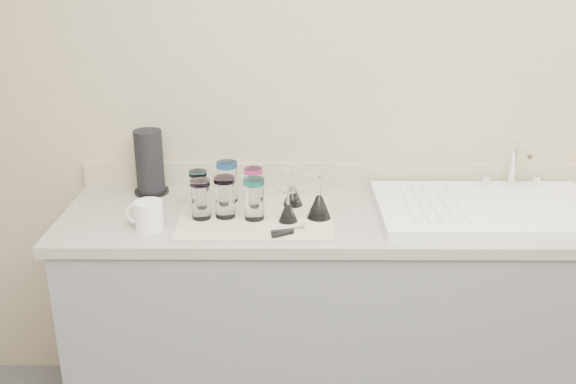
{
  "coord_description": "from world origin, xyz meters",
  "views": [
    {
      "loc": [
        -0.18,
        -1.0,
        1.81
      ],
      "look_at": [
        -0.19,
        1.15,
        1.0
      ],
      "focal_mm": 40.0,
      "sensor_mm": 36.0,
      "label": 1
    }
  ],
  "objects_px": {
    "can_opener": "(289,231)",
    "paper_towel_roll": "(149,163)",
    "tumbler_lavender": "(254,199)",
    "tumbler_purple": "(253,186)",
    "tumbler_magenta": "(201,199)",
    "goblet_front_right": "(319,204)",
    "tumbler_cyan": "(227,182)",
    "tumbler_teal": "(199,188)",
    "tumbler_blue": "(225,197)",
    "goblet_back_left": "(293,193)",
    "white_mug": "(148,215)",
    "goblet_front_left": "(288,210)",
    "sink_unit": "(489,208)"
  },
  "relations": [
    {
      "from": "sink_unit",
      "to": "goblet_front_right",
      "type": "relative_size",
      "value": 5.22
    },
    {
      "from": "tumbler_purple",
      "to": "can_opener",
      "type": "relative_size",
      "value": 1.12
    },
    {
      "from": "tumbler_cyan",
      "to": "paper_towel_roll",
      "type": "xyz_separation_m",
      "value": [
        -0.32,
        0.11,
        0.04
      ]
    },
    {
      "from": "tumbler_purple",
      "to": "tumbler_blue",
      "type": "bearing_deg",
      "value": -126.49
    },
    {
      "from": "tumbler_cyan",
      "to": "paper_towel_roll",
      "type": "relative_size",
      "value": 0.61
    },
    {
      "from": "tumbler_purple",
      "to": "tumbler_magenta",
      "type": "xyz_separation_m",
      "value": [
        -0.18,
        -0.14,
        0.0
      ]
    },
    {
      "from": "goblet_back_left",
      "to": "white_mug",
      "type": "xyz_separation_m",
      "value": [
        -0.5,
        -0.2,
        -0.0
      ]
    },
    {
      "from": "tumbler_teal",
      "to": "paper_towel_roll",
      "type": "xyz_separation_m",
      "value": [
        -0.21,
        0.15,
        0.05
      ]
    },
    {
      "from": "tumbler_purple",
      "to": "can_opener",
      "type": "bearing_deg",
      "value": -64.01
    },
    {
      "from": "goblet_back_left",
      "to": "can_opener",
      "type": "relative_size",
      "value": 1.08
    },
    {
      "from": "can_opener",
      "to": "paper_towel_roll",
      "type": "distance_m",
      "value": 0.7
    },
    {
      "from": "tumbler_cyan",
      "to": "white_mug",
      "type": "relative_size",
      "value": 1.08
    },
    {
      "from": "tumbler_purple",
      "to": "tumbler_cyan",
      "type": "bearing_deg",
      "value": 167.28
    },
    {
      "from": "tumbler_blue",
      "to": "goblet_front_right",
      "type": "xyz_separation_m",
      "value": [
        0.34,
        -0.01,
        -0.02
      ]
    },
    {
      "from": "tumbler_cyan",
      "to": "tumbler_lavender",
      "type": "relative_size",
      "value": 1.05
    },
    {
      "from": "goblet_front_right",
      "to": "white_mug",
      "type": "height_order",
      "value": "goblet_front_right"
    },
    {
      "from": "tumbler_teal",
      "to": "goblet_front_left",
      "type": "height_order",
      "value": "tumbler_teal"
    },
    {
      "from": "tumbler_blue",
      "to": "goblet_front_left",
      "type": "distance_m",
      "value": 0.23
    },
    {
      "from": "sink_unit",
      "to": "tumbler_lavender",
      "type": "distance_m",
      "value": 0.87
    },
    {
      "from": "tumbler_lavender",
      "to": "can_opener",
      "type": "relative_size",
      "value": 1.2
    },
    {
      "from": "tumbler_blue",
      "to": "goblet_back_left",
      "type": "xyz_separation_m",
      "value": [
        0.24,
        0.12,
        -0.03
      ]
    },
    {
      "from": "tumbler_purple",
      "to": "tumbler_magenta",
      "type": "relative_size",
      "value": 0.97
    },
    {
      "from": "sink_unit",
      "to": "paper_towel_roll",
      "type": "relative_size",
      "value": 3.18
    },
    {
      "from": "goblet_front_right",
      "to": "white_mug",
      "type": "relative_size",
      "value": 1.08
    },
    {
      "from": "sink_unit",
      "to": "tumbler_purple",
      "type": "relative_size",
      "value": 5.83
    },
    {
      "from": "white_mug",
      "to": "sink_unit",
      "type": "bearing_deg",
      "value": 6.96
    },
    {
      "from": "tumbler_cyan",
      "to": "tumbler_magenta",
      "type": "xyz_separation_m",
      "value": [
        -0.08,
        -0.16,
        -0.01
      ]
    },
    {
      "from": "sink_unit",
      "to": "white_mug",
      "type": "bearing_deg",
      "value": -173.04
    },
    {
      "from": "tumbler_teal",
      "to": "tumbler_blue",
      "type": "height_order",
      "value": "tumbler_blue"
    },
    {
      "from": "tumbler_magenta",
      "to": "goblet_front_right",
      "type": "relative_size",
      "value": 0.92
    },
    {
      "from": "tumbler_blue",
      "to": "tumbler_lavender",
      "type": "height_order",
      "value": "tumbler_blue"
    },
    {
      "from": "tumbler_cyan",
      "to": "goblet_back_left",
      "type": "xyz_separation_m",
      "value": [
        0.25,
        -0.04,
        -0.03
      ]
    },
    {
      "from": "tumbler_teal",
      "to": "white_mug",
      "type": "bearing_deg",
      "value": -126.76
    },
    {
      "from": "sink_unit",
      "to": "goblet_back_left",
      "type": "relative_size",
      "value": 6.05
    },
    {
      "from": "tumbler_teal",
      "to": "goblet_front_right",
      "type": "distance_m",
      "value": 0.46
    },
    {
      "from": "tumbler_purple",
      "to": "white_mug",
      "type": "bearing_deg",
      "value": -148.53
    },
    {
      "from": "tumbler_magenta",
      "to": "tumbler_blue",
      "type": "distance_m",
      "value": 0.09
    },
    {
      "from": "tumbler_lavender",
      "to": "can_opener",
      "type": "height_order",
      "value": "tumbler_lavender"
    },
    {
      "from": "tumbler_magenta",
      "to": "tumbler_lavender",
      "type": "relative_size",
      "value": 0.96
    },
    {
      "from": "tumbler_blue",
      "to": "goblet_front_right",
      "type": "bearing_deg",
      "value": -1.15
    },
    {
      "from": "tumbler_blue",
      "to": "can_opener",
      "type": "distance_m",
      "value": 0.28
    },
    {
      "from": "tumbler_purple",
      "to": "goblet_front_left",
      "type": "relative_size",
      "value": 1.14
    },
    {
      "from": "tumbler_purple",
      "to": "tumbler_lavender",
      "type": "bearing_deg",
      "value": -85.86
    },
    {
      "from": "goblet_front_right",
      "to": "can_opener",
      "type": "xyz_separation_m",
      "value": [
        -0.11,
        -0.14,
        -0.04
      ]
    },
    {
      "from": "can_opener",
      "to": "white_mug",
      "type": "height_order",
      "value": "white_mug"
    },
    {
      "from": "goblet_back_left",
      "to": "white_mug",
      "type": "relative_size",
      "value": 0.93
    },
    {
      "from": "goblet_front_left",
      "to": "goblet_front_right",
      "type": "xyz_separation_m",
      "value": [
        0.11,
        0.03,
        0.01
      ]
    },
    {
      "from": "tumbler_blue",
      "to": "can_opener",
      "type": "xyz_separation_m",
      "value": [
        0.23,
        -0.15,
        -0.07
      ]
    },
    {
      "from": "goblet_front_right",
      "to": "white_mug",
      "type": "distance_m",
      "value": 0.6
    },
    {
      "from": "tumbler_blue",
      "to": "paper_towel_roll",
      "type": "xyz_separation_m",
      "value": [
        -0.32,
        0.26,
        0.04
      ]
    }
  ]
}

